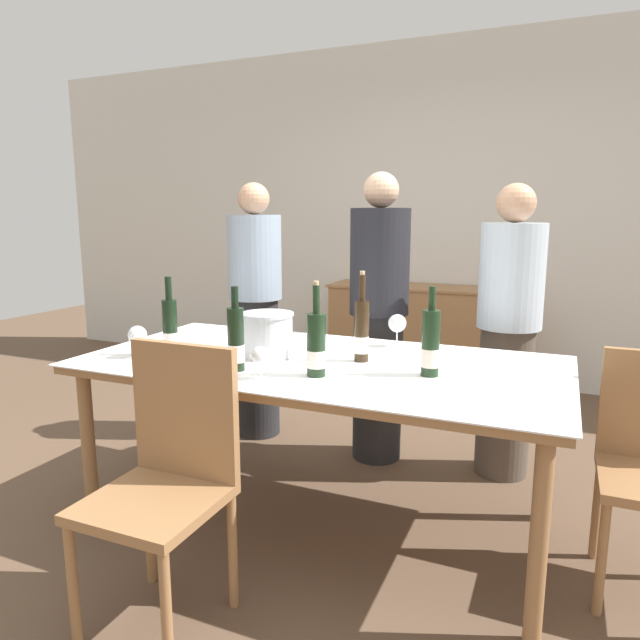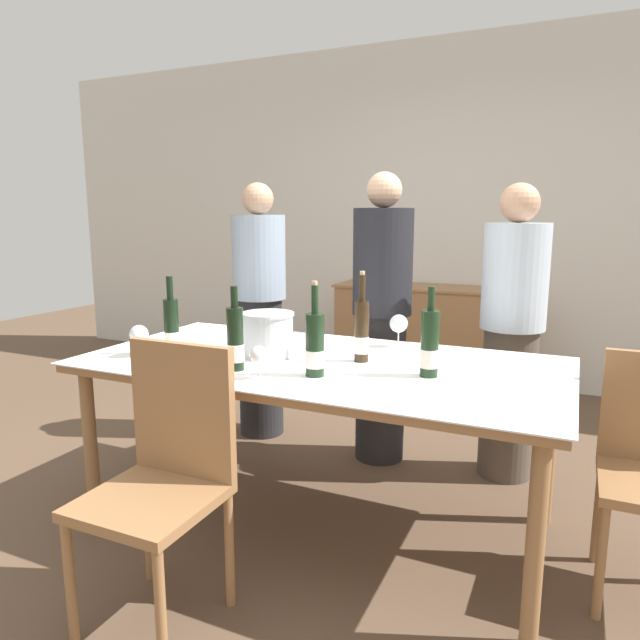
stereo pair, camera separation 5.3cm
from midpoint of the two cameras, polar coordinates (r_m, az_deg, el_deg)
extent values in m
plane|color=brown|center=(2.79, 0.58, -19.49)|extent=(12.00, 12.00, 0.00)
cube|color=silver|center=(4.95, 13.23, 10.23)|extent=(8.00, 0.10, 2.80)
cube|color=#996B42|center=(4.79, 10.89, -1.70)|extent=(1.47, 0.44, 0.80)
cube|color=#996B42|center=(4.72, 11.06, 3.20)|extent=(1.51, 0.46, 0.02)
cylinder|color=#996B42|center=(2.81, -21.44, -11.79)|extent=(0.06, 0.06, 0.72)
cylinder|color=#996B42|center=(2.06, 21.45, -20.28)|extent=(0.06, 0.06, 0.72)
cylinder|color=#996B42|center=(3.42, -11.11, -7.29)|extent=(0.06, 0.06, 0.72)
cylinder|color=#996B42|center=(2.84, 22.44, -11.68)|extent=(0.06, 0.06, 0.72)
cube|color=#996B42|center=(2.51, 0.61, -4.59)|extent=(2.04, 1.02, 0.04)
cube|color=white|center=(2.50, 0.61, -4.13)|extent=(2.07, 1.05, 0.01)
cylinder|color=silver|center=(2.56, -4.62, -1.47)|extent=(0.22, 0.22, 0.20)
cylinder|color=silver|center=(2.54, -4.65, 0.61)|extent=(0.24, 0.24, 0.01)
cylinder|color=black|center=(2.27, 11.57, -2.34)|extent=(0.07, 0.07, 0.26)
cylinder|color=silver|center=(2.29, 11.52, -3.76)|extent=(0.07, 0.07, 0.07)
cylinder|color=black|center=(2.24, 11.73, 2.10)|extent=(0.03, 0.03, 0.09)
cylinder|color=#332314|center=(2.46, 4.81, -1.16)|extent=(0.06, 0.06, 0.26)
cylinder|color=white|center=(2.48, 4.79, -2.48)|extent=(0.06, 0.06, 0.07)
cylinder|color=#332314|center=(2.43, 4.87, 3.19)|extent=(0.03, 0.03, 0.11)
cylinder|color=tan|center=(2.43, 4.90, 4.71)|extent=(0.02, 0.02, 0.02)
cylinder|color=black|center=(2.65, -14.07, -0.70)|extent=(0.07, 0.07, 0.26)
cylinder|color=white|center=(2.66, -14.02, -1.89)|extent=(0.07, 0.07, 0.07)
cylinder|color=black|center=(2.63, -14.24, 3.14)|extent=(0.03, 0.03, 0.10)
cylinder|color=black|center=(2.34, -7.82, -1.90)|extent=(0.07, 0.07, 0.26)
cylinder|color=white|center=(2.35, -7.79, -3.25)|extent=(0.07, 0.07, 0.07)
cylinder|color=black|center=(2.31, -7.93, 2.30)|extent=(0.03, 0.03, 0.09)
cylinder|color=black|center=(2.24, 0.17, -2.51)|extent=(0.07, 0.07, 0.25)
cylinder|color=white|center=(2.25, 0.17, -3.88)|extent=(0.08, 0.08, 0.07)
cylinder|color=black|center=(2.20, 0.17, 2.07)|extent=(0.03, 0.03, 0.11)
cylinder|color=tan|center=(2.19, 0.17, 3.71)|extent=(0.02, 0.02, 0.02)
cylinder|color=white|center=(2.79, 8.36, -2.61)|extent=(0.06, 0.06, 0.00)
cylinder|color=white|center=(2.78, 8.39, -1.77)|extent=(0.01, 0.01, 0.08)
sphere|color=white|center=(2.76, 8.42, -0.35)|extent=(0.09, 0.09, 0.09)
cylinder|color=white|center=(2.24, -5.40, -5.77)|extent=(0.06, 0.06, 0.00)
cylinder|color=white|center=(2.23, -5.42, -4.96)|extent=(0.01, 0.01, 0.06)
sphere|color=white|center=(2.22, -5.44, -3.55)|extent=(0.07, 0.07, 0.07)
cylinder|color=white|center=(2.68, -16.99, -3.48)|extent=(0.06, 0.06, 0.00)
cylinder|color=white|center=(2.67, -17.03, -2.71)|extent=(0.01, 0.01, 0.07)
sphere|color=white|center=(2.66, -17.11, -1.37)|extent=(0.08, 0.08, 0.08)
cylinder|color=white|center=(2.39, -13.68, -5.00)|extent=(0.07, 0.07, 0.00)
cylinder|color=white|center=(2.38, -13.71, -4.24)|extent=(0.01, 0.01, 0.06)
sphere|color=white|center=(2.36, -13.77, -2.85)|extent=(0.08, 0.08, 0.08)
cylinder|color=#996B42|center=(2.18, -23.03, -23.00)|extent=(0.03, 0.03, 0.44)
cylinder|color=#996B42|center=(1.97, -14.80, -26.61)|extent=(0.03, 0.03, 0.44)
cylinder|color=#996B42|center=(2.41, -16.20, -19.23)|extent=(0.03, 0.03, 0.44)
cylinder|color=#996B42|center=(2.21, -8.30, -21.77)|extent=(0.03, 0.03, 0.44)
cube|color=#996B42|center=(2.06, -15.92, -17.03)|extent=(0.42, 0.42, 0.04)
cube|color=#996B42|center=(2.10, -12.87, -8.69)|extent=(0.42, 0.04, 0.48)
cylinder|color=#996B42|center=(2.35, 26.88, -20.83)|extent=(0.03, 0.03, 0.43)
cylinder|color=#996B42|center=(2.68, 26.57, -16.84)|extent=(0.03, 0.03, 0.43)
cylinder|color=#262628|center=(3.67, -5.51, -4.65)|extent=(0.28, 0.28, 0.88)
cylinder|color=#8C9EB2|center=(3.56, -5.71, 6.27)|extent=(0.33, 0.33, 0.52)
sphere|color=tan|center=(3.55, -5.81, 11.98)|extent=(0.19, 0.19, 0.19)
cylinder|color=#262628|center=(3.31, 6.52, -6.65)|extent=(0.28, 0.28, 0.85)
cylinder|color=black|center=(3.18, 6.78, 5.79)|extent=(0.33, 0.33, 0.58)
sphere|color=#DBAD89|center=(3.17, 6.94, 12.79)|extent=(0.19, 0.19, 0.19)
cylinder|color=#51473D|center=(3.25, 18.69, -7.83)|extent=(0.28, 0.28, 0.81)
cylinder|color=silver|center=(3.11, 19.41, 4.12)|extent=(0.33, 0.33, 0.54)
sphere|color=tan|center=(3.10, 19.83, 10.97)|extent=(0.20, 0.20, 0.20)
camera|label=1|loc=(0.03, -89.38, 0.11)|focal=32.00mm
camera|label=2|loc=(0.03, 90.62, -0.11)|focal=32.00mm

